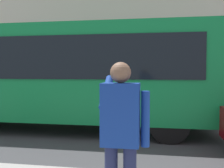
# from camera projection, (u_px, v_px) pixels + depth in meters

# --- Properties ---
(ground_plane) EXTENTS (60.00, 60.00, 0.00)m
(ground_plane) POSITION_uv_depth(u_px,v_px,m) (116.00, 130.00, 7.74)
(ground_plane) COLOR #38383A
(red_bus) EXTENTS (9.05, 2.54, 3.08)m
(red_bus) POSITION_uv_depth(u_px,v_px,m) (65.00, 73.00, 7.80)
(red_bus) COLOR #0F7238
(red_bus) RESTS_ON ground_plane
(pedestrian_photographer) EXTENTS (0.53, 0.52, 1.70)m
(pedestrian_photographer) POSITION_uv_depth(u_px,v_px,m) (121.00, 129.00, 2.74)
(pedestrian_photographer) COLOR #1E2347
(pedestrian_photographer) RESTS_ON sidewalk_curb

